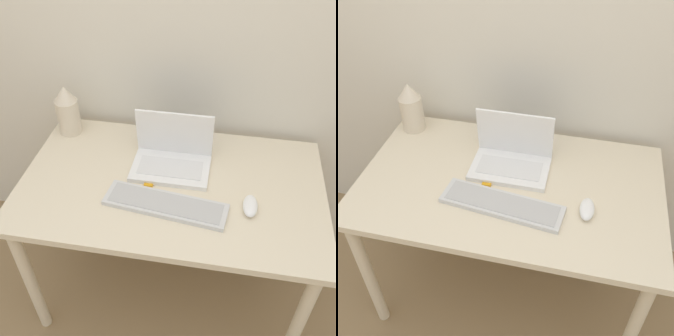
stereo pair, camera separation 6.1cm
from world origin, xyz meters
TOP-DOWN VIEW (x-y plane):
  - wall_back at (0.00, 0.80)m, footprint 6.00×0.05m
  - desk at (0.00, 0.37)m, footprint 1.21×0.73m
  - laptop at (-0.02, 0.47)m, footprint 0.32×0.22m
  - keyboard at (-0.00, 0.23)m, footprint 0.48×0.18m
  - mouse at (0.31, 0.27)m, footprint 0.05×0.11m
  - vase at (-0.52, 0.63)m, footprint 0.10×0.10m
  - mp3_player at (-0.09, 0.35)m, footprint 0.04×0.06m

SIDE VIEW (x-z plane):
  - desk at x=0.00m, z-range 0.27..0.99m
  - mp3_player at x=-0.09m, z-range 0.72..0.73m
  - keyboard at x=0.00m, z-range 0.72..0.74m
  - mouse at x=0.31m, z-range 0.72..0.76m
  - laptop at x=-0.02m, z-range 0.66..0.89m
  - vase at x=-0.52m, z-range 0.72..0.95m
  - wall_back at x=0.00m, z-range 0.00..2.50m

